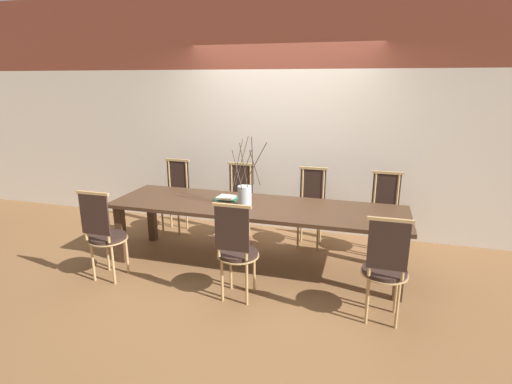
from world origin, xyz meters
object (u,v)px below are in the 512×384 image
Objects in this scene: vase_centerpiece at (245,195)px; book_stack at (226,198)px; chair_far_center at (311,205)px; dining_table at (256,212)px; chair_near_center at (385,266)px.

vase_centerpiece reaches higher than book_stack.
vase_centerpiece is (-0.61, -0.83, 0.32)m from chair_far_center.
vase_centerpiece reaches higher than chair_far_center.
chair_near_center reaches higher than dining_table.
dining_table is 1.57m from chair_near_center.
chair_near_center reaches higher than book_stack.
book_stack is at bearing 164.52° from dining_table.
chair_near_center is 1.29× the size of vase_centerpiece.
dining_table is at bearing 56.78° from chair_far_center.
chair_near_center is 3.74× the size of book_stack.
vase_centerpiece reaches higher than dining_table.
dining_table is 3.26× the size of chair_far_center.
book_stack is at bearing 153.62° from chair_near_center.
vase_centerpiece is 0.36m from book_stack.
dining_table is 0.92m from chair_far_center.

